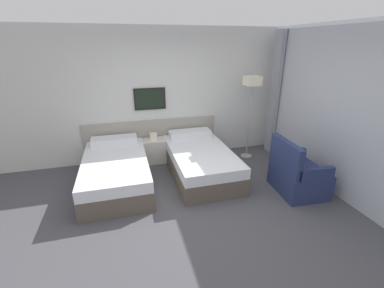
% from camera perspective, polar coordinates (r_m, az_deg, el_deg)
% --- Properties ---
extents(ground_plane, '(16.00, 16.00, 0.00)m').
position_cam_1_polar(ground_plane, '(4.01, 1.60, -14.84)').
color(ground_plane, '#47474C').
extents(wall_headboard, '(10.00, 0.10, 2.70)m').
position_cam_1_polar(wall_headboard, '(5.49, -5.40, 10.12)').
color(wall_headboard, silver).
rests_on(wall_headboard, ground_plane).
extents(wall_window, '(0.21, 4.70, 2.70)m').
position_cam_1_polar(wall_window, '(4.64, 31.57, 5.40)').
color(wall_window, white).
rests_on(wall_window, ground_plane).
extents(bed_near_door, '(1.10, 1.98, 0.64)m').
position_cam_1_polar(bed_near_door, '(4.77, -16.51, -5.74)').
color(bed_near_door, brown).
rests_on(bed_near_door, ground_plane).
extents(bed_near_window, '(1.10, 1.98, 0.64)m').
position_cam_1_polar(bed_near_window, '(4.95, 1.76, -3.76)').
color(bed_near_window, brown).
rests_on(bed_near_window, ground_plane).
extents(nightstand, '(0.48, 0.34, 0.64)m').
position_cam_1_polar(nightstand, '(5.48, -8.40, -1.41)').
color(nightstand, beige).
rests_on(nightstand, ground_plane).
extents(floor_lamp, '(0.29, 0.29, 1.76)m').
position_cam_1_polar(floor_lamp, '(5.48, 13.18, 12.10)').
color(floor_lamp, '#9E9993').
rests_on(floor_lamp, ground_plane).
extents(armchair, '(0.77, 0.89, 0.94)m').
position_cam_1_polar(armchair, '(4.69, 22.31, -6.51)').
color(armchair, navy).
rests_on(armchair, ground_plane).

